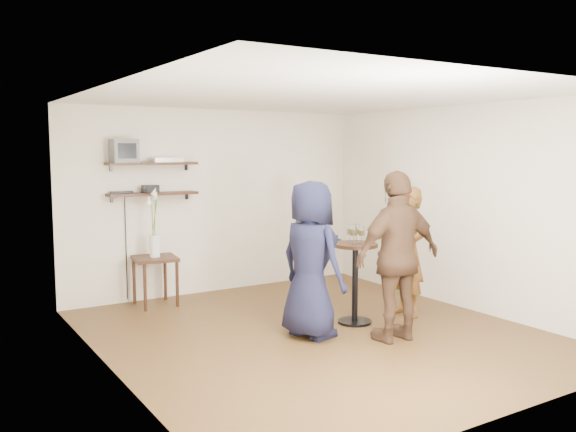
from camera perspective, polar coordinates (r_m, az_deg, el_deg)
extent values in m
cube|color=#412815|center=(6.90, 2.68, -11.09)|extent=(4.50, 5.00, 0.04)
cube|color=white|center=(6.61, 2.80, 11.32)|extent=(4.50, 5.00, 0.04)
cube|color=white|center=(8.80, -6.67, 1.41)|extent=(4.50, 0.04, 2.60)
cube|color=white|center=(4.80, 20.21, -2.93)|extent=(4.50, 0.04, 2.60)
cube|color=white|center=(5.65, -16.52, -1.47)|extent=(0.04, 5.00, 2.60)
cube|color=white|center=(8.13, 15.99, 0.82)|extent=(0.04, 5.00, 2.60)
cube|color=black|center=(8.26, -12.58, 4.81)|extent=(1.20, 0.25, 0.04)
cube|color=black|center=(8.28, -12.52, 2.04)|extent=(1.20, 0.25, 0.04)
cube|color=#59595B|center=(8.14, -15.13, 5.91)|extent=(0.32, 0.30, 0.30)
cube|color=silver|center=(8.33, -11.29, 5.18)|extent=(0.40, 0.24, 0.06)
cube|color=black|center=(8.26, -12.76, 2.50)|extent=(0.22, 0.10, 0.10)
cube|color=black|center=(8.20, -15.29, 2.16)|extent=(0.30, 0.05, 0.03)
cube|color=black|center=(8.13, -12.35, -3.90)|extent=(0.61, 0.61, 0.04)
cylinder|color=black|center=(7.92, -13.23, -6.56)|extent=(0.04, 0.04, 0.60)
cylinder|color=black|center=(8.07, -10.33, -6.27)|extent=(0.04, 0.04, 0.60)
cylinder|color=black|center=(8.32, -14.20, -5.97)|extent=(0.04, 0.04, 0.60)
cylinder|color=black|center=(8.46, -11.42, -5.71)|extent=(0.04, 0.04, 0.60)
cylinder|color=white|center=(8.10, -12.37, -2.76)|extent=(0.13, 0.13, 0.28)
cylinder|color=#337020|center=(8.06, -12.55, -0.75)|extent=(0.01, 0.07, 0.52)
cone|color=white|center=(8.01, -12.88, 1.48)|extent=(0.07, 0.08, 0.11)
cylinder|color=#337020|center=(8.07, -12.35, -0.53)|extent=(0.03, 0.05, 0.58)
cone|color=white|center=(8.07, -12.25, 1.93)|extent=(0.10, 0.12, 0.12)
cylinder|color=#337020|center=(8.04, -12.39, -0.35)|extent=(0.09, 0.08, 0.63)
cone|color=white|center=(7.98, -12.38, 2.29)|extent=(0.12, 0.12, 0.12)
cylinder|color=black|center=(7.13, 6.33, -2.71)|extent=(0.52, 0.52, 0.04)
cylinder|color=black|center=(7.22, 6.29, -6.32)|extent=(0.07, 0.07, 0.88)
cylinder|color=black|center=(7.33, 6.25, -9.79)|extent=(0.40, 0.40, 0.03)
cylinder|color=silver|center=(7.07, 6.16, -2.60)|extent=(0.06, 0.06, 0.00)
cylinder|color=silver|center=(7.07, 6.16, -2.21)|extent=(0.01, 0.01, 0.09)
cylinder|color=silver|center=(7.05, 6.17, -1.37)|extent=(0.07, 0.07, 0.11)
cylinder|color=#C2B350|center=(7.06, 6.17, -1.56)|extent=(0.06, 0.06, 0.06)
cylinder|color=silver|center=(7.14, 6.88, -2.53)|extent=(0.06, 0.06, 0.00)
cylinder|color=silver|center=(7.14, 6.88, -2.17)|extent=(0.01, 0.01, 0.09)
cylinder|color=silver|center=(7.12, 6.89, -1.41)|extent=(0.07, 0.07, 0.11)
cylinder|color=#C2B350|center=(7.13, 6.89, -1.58)|extent=(0.06, 0.06, 0.06)
cylinder|color=silver|center=(7.16, 5.81, -2.49)|extent=(0.06, 0.06, 0.00)
cylinder|color=silver|center=(7.15, 5.82, -2.10)|extent=(0.01, 0.01, 0.09)
cylinder|color=silver|center=(7.14, 5.83, -1.26)|extent=(0.07, 0.07, 0.12)
cylinder|color=#C2B350|center=(7.14, 5.82, -1.46)|extent=(0.07, 0.07, 0.06)
cylinder|color=silver|center=(7.17, 6.42, -2.48)|extent=(0.06, 0.06, 0.00)
cylinder|color=silver|center=(7.16, 6.42, -2.09)|extent=(0.01, 0.01, 0.10)
cylinder|color=silver|center=(7.15, 6.43, -1.25)|extent=(0.07, 0.07, 0.12)
cylinder|color=#C2B350|center=(7.15, 6.43, -1.44)|extent=(0.07, 0.07, 0.06)
imported|color=red|center=(7.58, 11.13, -3.30)|extent=(0.44, 0.61, 1.59)
imported|color=black|center=(7.72, 2.62, -2.98)|extent=(0.81, 0.65, 1.60)
imported|color=black|center=(6.59, 2.15, -4.09)|extent=(0.71, 0.93, 1.71)
imported|color=#49301F|center=(6.56, 10.27, -3.75)|extent=(1.08, 0.48, 1.82)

